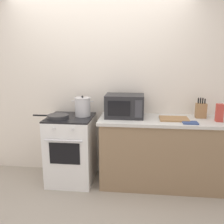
{
  "coord_description": "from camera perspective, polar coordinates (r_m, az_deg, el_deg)",
  "views": [
    {
      "loc": [
        0.55,
        -2.46,
        1.7
      ],
      "look_at": [
        0.21,
        0.6,
        1.0
      ],
      "focal_mm": 38.91,
      "sensor_mm": 36.0,
      "label": 1
    }
  ],
  "objects": [
    {
      "name": "ground_plane",
      "position": [
        3.04,
        -5.65,
        -21.23
      ],
      "size": [
        10.0,
        10.0,
        0.0
      ],
      "primitive_type": "plane",
      "color": "#9E9384"
    },
    {
      "name": "back_wall",
      "position": [
        3.47,
        2.07,
        5.35
      ],
      "size": [
        4.4,
        0.1,
        2.5
      ],
      "primitive_type": "cube",
      "color": "silver",
      "rests_on": "ground_plane"
    },
    {
      "name": "lower_cabinet_right",
      "position": [
        3.35,
        11.94,
        -9.59
      ],
      "size": [
        1.64,
        0.56,
        0.88
      ],
      "primitive_type": "cube",
      "color": "#8C7051",
      "rests_on": "ground_plane"
    },
    {
      "name": "countertop_right",
      "position": [
        3.2,
        12.32,
        -1.96
      ],
      "size": [
        1.7,
        0.6,
        0.04
      ],
      "primitive_type": "cube",
      "color": "beige",
      "rests_on": "lower_cabinet_right"
    },
    {
      "name": "stove",
      "position": [
        3.42,
        -9.55,
        -8.61
      ],
      "size": [
        0.6,
        0.64,
        0.92
      ],
      "color": "white",
      "rests_on": "ground_plane"
    },
    {
      "name": "stock_pot",
      "position": [
        3.29,
        -6.91,
        1.24
      ],
      "size": [
        0.3,
        0.21,
        0.28
      ],
      "color": "silver",
      "rests_on": "stove"
    },
    {
      "name": "frying_pan",
      "position": [
        3.22,
        -12.64,
        -1.06
      ],
      "size": [
        0.48,
        0.28,
        0.05
      ],
      "color": "#28282B",
      "rests_on": "stove"
    },
    {
      "name": "microwave",
      "position": [
        3.21,
        2.98,
        1.46
      ],
      "size": [
        0.5,
        0.37,
        0.3
      ],
      "color": "#232326",
      "rests_on": "countertop_right"
    },
    {
      "name": "cutting_board",
      "position": [
        3.19,
        14.34,
        -1.57
      ],
      "size": [
        0.36,
        0.26,
        0.02
      ],
      "primitive_type": "cube",
      "color": "#997047",
      "rests_on": "countertop_right"
    },
    {
      "name": "knife_block",
      "position": [
        3.38,
        20.15,
        0.36
      ],
      "size": [
        0.13,
        0.1,
        0.26
      ],
      "color": "#997047",
      "rests_on": "countertop_right"
    },
    {
      "name": "pasta_box",
      "position": [
        3.26,
        23.94,
        -0.17
      ],
      "size": [
        0.08,
        0.08,
        0.22
      ],
      "primitive_type": "cube",
      "color": "#B73D33",
      "rests_on": "countertop_right"
    },
    {
      "name": "oven_mitt",
      "position": [
        3.07,
        17.9,
        -2.41
      ],
      "size": [
        0.18,
        0.14,
        0.02
      ],
      "primitive_type": "cube",
      "color": "#33477A",
      "rests_on": "countertop_right"
    }
  ]
}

